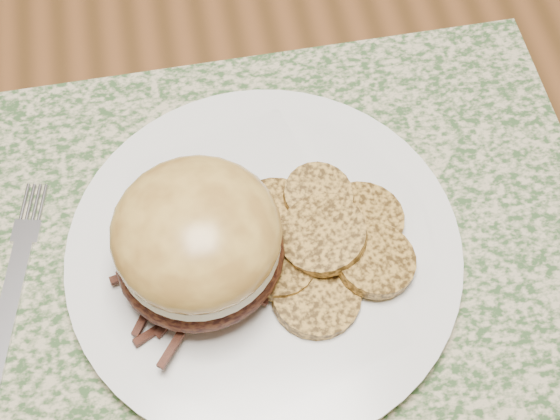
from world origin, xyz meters
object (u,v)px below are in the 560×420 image
object	(u,v)px
dinner_plate	(264,254)
pork_sandwich	(198,242)
fork	(14,285)
dining_table	(185,49)

from	to	relation	value
dinner_plate	pork_sandwich	world-z (taller)	pork_sandwich
pork_sandwich	dinner_plate	bearing A→B (deg)	-9.13
fork	dinner_plate	bearing A→B (deg)	9.85
dinner_plate	fork	size ratio (longest dim) A/B	1.59
dining_table	fork	world-z (taller)	fork
dining_table	fork	size ratio (longest dim) A/B	9.16
dining_table	dinner_plate	bearing A→B (deg)	-83.39
dining_table	dinner_plate	size ratio (longest dim) A/B	5.77
dining_table	dinner_plate	distance (m)	0.29
dinner_plate	fork	bearing A→B (deg)	176.41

